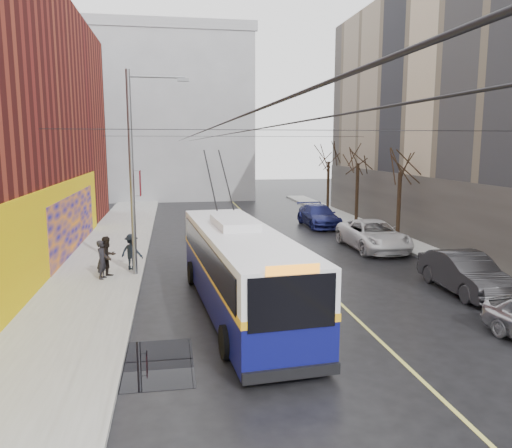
# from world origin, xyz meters

# --- Properties ---
(ground) EXTENTS (140.00, 140.00, 0.00)m
(ground) POSITION_xyz_m (0.00, 0.00, 0.00)
(ground) COLOR black
(ground) RESTS_ON ground
(sidewalk_left) EXTENTS (4.00, 60.00, 0.15)m
(sidewalk_left) POSITION_xyz_m (-8.00, 12.00, 0.07)
(sidewalk_left) COLOR gray
(sidewalk_left) RESTS_ON ground
(sidewalk_right) EXTENTS (2.00, 60.00, 0.15)m
(sidewalk_right) POSITION_xyz_m (9.00, 12.00, 0.07)
(sidewalk_right) COLOR gray
(sidewalk_right) RESTS_ON ground
(lane_line) EXTENTS (0.12, 50.00, 0.01)m
(lane_line) POSITION_xyz_m (1.50, 14.00, 0.00)
(lane_line) COLOR #BFB74C
(lane_line) RESTS_ON ground
(building_far) EXTENTS (20.50, 12.10, 18.00)m
(building_far) POSITION_xyz_m (-6.00, 44.99, 9.02)
(building_far) COLOR gray
(building_far) RESTS_ON ground
(streetlight_pole) EXTENTS (2.65, 0.60, 9.00)m
(streetlight_pole) POSITION_xyz_m (-6.14, 10.00, 4.85)
(streetlight_pole) COLOR slate
(streetlight_pole) RESTS_ON ground
(catenary_wires) EXTENTS (18.00, 60.00, 0.22)m
(catenary_wires) POSITION_xyz_m (-2.54, 14.77, 6.25)
(catenary_wires) COLOR black
(tree_near) EXTENTS (3.20, 3.20, 6.40)m
(tree_near) POSITION_xyz_m (9.00, 16.00, 4.98)
(tree_near) COLOR black
(tree_near) RESTS_ON ground
(tree_mid) EXTENTS (3.20, 3.20, 6.68)m
(tree_mid) POSITION_xyz_m (9.00, 23.00, 5.25)
(tree_mid) COLOR black
(tree_mid) RESTS_ON ground
(tree_far) EXTENTS (3.20, 3.20, 6.57)m
(tree_far) POSITION_xyz_m (9.00, 30.00, 5.14)
(tree_far) COLOR black
(tree_far) RESTS_ON ground
(puddle) EXTENTS (2.33, 3.19, 0.01)m
(puddle) POSITION_xyz_m (-5.31, 0.79, 0.00)
(puddle) COLOR black
(puddle) RESTS_ON ground
(pigeons_flying) EXTENTS (3.55, 3.18, 0.52)m
(pigeons_flying) POSITION_xyz_m (-2.74, 10.11, 6.91)
(pigeons_flying) COLOR slate
(trolleybus) EXTENTS (3.50, 12.01, 5.63)m
(trolleybus) POSITION_xyz_m (-2.29, 4.74, 1.56)
(trolleybus) COLOR #0A0C4E
(trolleybus) RESTS_ON ground
(parked_car_b) EXTENTS (1.80, 4.90, 1.60)m
(parked_car_b) POSITION_xyz_m (6.86, 5.42, 0.80)
(parked_car_b) COLOR #29292B
(parked_car_b) RESTS_ON ground
(parked_car_c) EXTENTS (2.74, 5.88, 1.63)m
(parked_car_c) POSITION_xyz_m (6.53, 13.88, 0.81)
(parked_car_c) COLOR silver
(parked_car_c) RESTS_ON ground
(parked_car_d) EXTENTS (2.24, 5.36, 1.55)m
(parked_car_d) POSITION_xyz_m (5.80, 22.09, 0.77)
(parked_car_d) COLOR navy
(parked_car_d) RESTS_ON ground
(following_car) EXTENTS (1.71, 4.11, 1.39)m
(following_car) POSITION_xyz_m (-2.69, 17.73, 0.70)
(following_car) COLOR #B3B4B9
(following_car) RESTS_ON ground
(pedestrian_a) EXTENTS (0.55, 0.70, 1.68)m
(pedestrian_a) POSITION_xyz_m (-7.63, 9.42, 0.99)
(pedestrian_a) COLOR black
(pedestrian_a) RESTS_ON sidewalk_left
(pedestrian_b) EXTENTS (1.08, 1.10, 1.79)m
(pedestrian_b) POSITION_xyz_m (-7.44, 9.70, 1.05)
(pedestrian_b) COLOR black
(pedestrian_b) RESTS_ON sidewalk_left
(pedestrian_c) EXTENTS (1.24, 1.02, 1.67)m
(pedestrian_c) POSITION_xyz_m (-6.50, 10.84, 0.98)
(pedestrian_c) COLOR black
(pedestrian_c) RESTS_ON sidewalk_left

